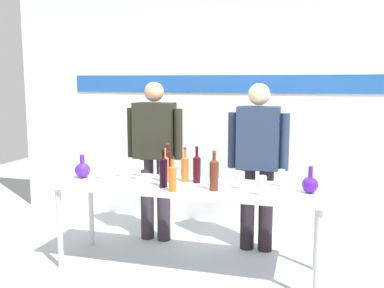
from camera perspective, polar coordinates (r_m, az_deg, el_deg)
name	(u,v)px	position (r m, az deg, el deg)	size (l,w,h in m)	color
ground_plane	(188,268)	(4.05, -0.60, -16.14)	(10.00, 10.00, 0.00)	#AAB4B8
back_wall	(221,96)	(5.05, 3.87, 6.33)	(5.24, 0.11, 3.00)	silver
display_table	(187,191)	(3.81, -0.61, -6.28)	(2.34, 0.67, 0.78)	white
decanter_blue_left	(83,170)	(4.16, -14.28, -3.32)	(0.14, 0.14, 0.22)	#4D208D
decanter_blue_right	(310,184)	(3.62, 15.36, -5.18)	(0.13, 0.13, 0.22)	#481894
presenter_left	(155,151)	(4.50, -4.95, -0.93)	(0.60, 0.22, 1.67)	#302830
presenter_right	(258,157)	(4.25, 8.69, -1.70)	(0.59, 0.22, 1.66)	black
wine_bottle_0	(165,168)	(3.87, -3.64, -3.13)	(0.07, 0.07, 0.31)	#C76820
wine_bottle_1	(197,168)	(3.83, 0.64, -3.17)	(0.07, 0.07, 0.33)	#350A10
wine_bottle_2	(163,171)	(3.68, -3.81, -3.56)	(0.07, 0.07, 0.34)	black
wine_bottle_3	(167,162)	(4.09, -3.31, -2.38)	(0.07, 0.07, 0.32)	#370D0D
wine_bottle_4	(214,174)	(3.56, 2.94, -3.92)	(0.08, 0.08, 0.33)	#512516
wine_bottle_5	(173,177)	(3.53, -2.58, -4.37)	(0.07, 0.07, 0.29)	#D1611F
wine_bottle_6	(185,168)	(3.88, -0.94, -3.14)	(0.07, 0.07, 0.31)	#CE6223
wine_glass_left_0	(121,166)	(4.12, -9.35, -2.85)	(0.06, 0.06, 0.15)	white
wine_glass_left_1	(137,168)	(4.00, -7.28, -3.18)	(0.07, 0.07, 0.15)	white
wine_glass_left_2	(140,165)	(4.13, -6.88, -2.79)	(0.07, 0.07, 0.15)	white
wine_glass_left_3	(101,169)	(4.08, -11.97, -3.24)	(0.07, 0.07, 0.13)	white
wine_glass_right_0	(282,175)	(3.78, 11.77, -3.98)	(0.06, 0.06, 0.15)	white
wine_glass_right_1	(262,182)	(3.44, 9.27, -4.93)	(0.07, 0.07, 0.16)	white
wine_glass_right_2	(241,176)	(3.63, 6.49, -4.27)	(0.06, 0.06, 0.15)	white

